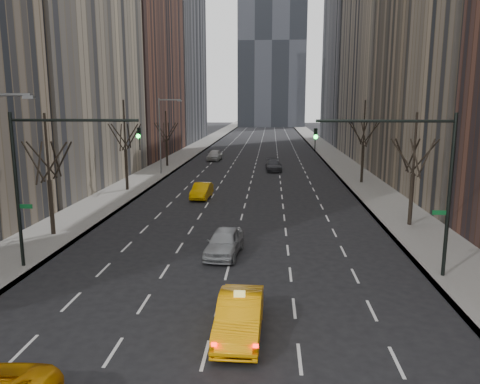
# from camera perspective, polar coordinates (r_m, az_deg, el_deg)

# --- Properties ---
(sidewalk_left) EXTENTS (4.50, 320.00, 0.15)m
(sidewalk_left) POSITION_cam_1_polar(r_m,az_deg,el_deg) (82.43, -6.31, 4.82)
(sidewalk_left) COLOR slate
(sidewalk_left) RESTS_ON ground
(sidewalk_right) EXTENTS (4.50, 320.00, 0.15)m
(sidewalk_right) POSITION_cam_1_polar(r_m,az_deg,el_deg) (81.78, 10.91, 4.64)
(sidewalk_right) COLOR slate
(sidewalk_right) RESTS_ON ground
(bld_left_far) EXTENTS (14.00, 28.00, 44.00)m
(bld_left_far) POSITION_cam_1_polar(r_m,az_deg,el_deg) (81.40, -14.01, 19.99)
(bld_left_far) COLOR brown
(bld_left_far) RESTS_ON ground
(bld_left_deep) EXTENTS (14.00, 30.00, 60.00)m
(bld_left_deep) POSITION_cam_1_polar(r_m,az_deg,el_deg) (111.38, -9.19, 21.76)
(bld_left_deep) COLOR slate
(bld_left_deep) RESTS_ON ground
(bld_right_deep) EXTENTS (14.00, 30.00, 58.00)m
(bld_right_deep) POSITION_cam_1_polar(r_m,az_deg,el_deg) (109.38, 14.96, 21.22)
(bld_right_deep) COLOR slate
(bld_right_deep) RESTS_ON ground
(tree_lw_b) EXTENTS (3.36, 3.50, 7.82)m
(tree_lw_b) POSITION_cam_1_polar(r_m,az_deg,el_deg) (32.39, -22.22, 1.35)
(tree_lw_b) COLOR black
(tree_lw_b) RESTS_ON ground
(tree_lw_c) EXTENTS (3.36, 3.50, 8.74)m
(tree_lw_c) POSITION_cam_1_polar(r_m,az_deg,el_deg) (47.13, -13.77, 4.96)
(tree_lw_c) COLOR black
(tree_lw_c) RESTS_ON ground
(tree_lw_d) EXTENTS (3.36, 3.50, 7.36)m
(tree_lw_d) POSITION_cam_1_polar(r_m,az_deg,el_deg) (64.49, -8.95, 6.21)
(tree_lw_d) COLOR black
(tree_lw_d) RESTS_ON ground
(tree_rw_b) EXTENTS (3.36, 3.50, 7.82)m
(tree_rw_b) POSITION_cam_1_polar(r_m,az_deg,el_deg) (34.49, 20.32, 2.01)
(tree_rw_b) COLOR black
(tree_rw_b) RESTS_ON ground
(tree_rw_c) EXTENTS (3.36, 3.50, 8.74)m
(tree_rw_c) POSITION_cam_1_polar(r_m,az_deg,el_deg) (51.85, 14.78, 5.42)
(tree_rw_c) COLOR black
(tree_rw_c) RESTS_ON ground
(traffic_mast_left) EXTENTS (6.69, 0.39, 8.00)m
(traffic_mast_left) POSITION_cam_1_polar(r_m,az_deg,el_deg) (25.55, -22.49, 3.01)
(traffic_mast_left) COLOR black
(traffic_mast_left) RESTS_ON ground
(traffic_mast_right) EXTENTS (6.69, 0.39, 8.00)m
(traffic_mast_right) POSITION_cam_1_polar(r_m,az_deg,el_deg) (23.94, 20.61, 2.67)
(traffic_mast_right) COLOR black
(traffic_mast_right) RESTS_ON ground
(streetlight_far) EXTENTS (2.83, 0.22, 9.00)m
(streetlight_far) POSITION_cam_1_polar(r_m,az_deg,el_deg) (57.29, -9.41, 7.69)
(streetlight_far) COLOR slate
(streetlight_far) RESTS_ON ground
(taxi_sedan) EXTENTS (1.72, 4.70, 1.54)m
(taxi_sedan) POSITION_cam_1_polar(r_m,az_deg,el_deg) (18.05, -0.06, -14.88)
(taxi_sedan) COLOR #FFA105
(taxi_sedan) RESTS_ON ground
(silver_sedan_ahead) EXTENTS (2.22, 4.59, 1.51)m
(silver_sedan_ahead) POSITION_cam_1_polar(r_m,az_deg,el_deg) (26.88, -1.93, -6.14)
(silver_sedan_ahead) COLOR gray
(silver_sedan_ahead) RESTS_ON ground
(far_taxi) EXTENTS (1.69, 4.29, 1.39)m
(far_taxi) POSITION_cam_1_polar(r_m,az_deg,el_deg) (42.86, -4.69, 0.16)
(far_taxi) COLOR #DE9E04
(far_taxi) RESTS_ON ground
(far_suv_grey) EXTENTS (2.23, 4.87, 1.38)m
(far_suv_grey) POSITION_cam_1_polar(r_m,az_deg,el_deg) (60.20, 4.12, 3.24)
(far_suv_grey) COLOR #323238
(far_suv_grey) RESTS_ON ground
(far_car_white) EXTENTS (2.21, 4.82, 1.60)m
(far_car_white) POSITION_cam_1_polar(r_m,az_deg,el_deg) (71.11, -3.12, 4.51)
(far_car_white) COLOR #BABABA
(far_car_white) RESTS_ON ground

